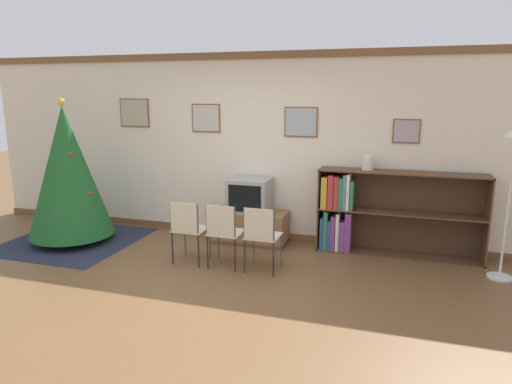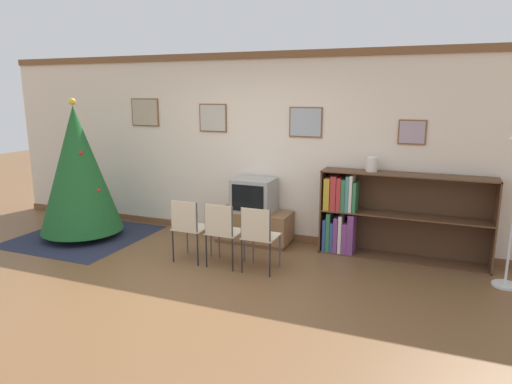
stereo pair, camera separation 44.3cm
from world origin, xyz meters
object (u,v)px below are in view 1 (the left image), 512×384
tv_console (250,227)px  folding_chair_right (261,235)px  folding_chair_left (188,228)px  folding_chair_center (224,231)px  television (250,195)px  bookshelf (367,213)px  christmas_tree (67,172)px  vase (368,162)px

tv_console → folding_chair_right: bearing=-65.2°
folding_chair_left → folding_chair_center: same height
television → bookshelf: (1.63, 0.08, -0.15)m
bookshelf → tv_console: bearing=-177.1°
folding_chair_right → christmas_tree: bearing=174.1°
folding_chair_center → folding_chair_right: (0.48, 0.00, 0.00)m
folding_chair_center → television: bearing=90.0°
television → bookshelf: size_ratio=0.27×
vase → folding_chair_center: bearing=-144.4°
christmas_tree → vase: 4.20m
bookshelf → folding_chair_right: bearing=-135.7°
christmas_tree → folding_chair_center: christmas_tree is taller
folding_chair_left → bookshelf: bookshelf is taller
folding_chair_right → vase: bearing=45.6°
television → folding_chair_left: (-0.48, -1.04, -0.23)m
television → tv_console: bearing=90.0°
tv_console → bookshelf: bookshelf is taller
folding_chair_left → folding_chair_center: (0.48, 0.00, 0.00)m
tv_console → folding_chair_left: folding_chair_left is taller
tv_console → folding_chair_left: (-0.48, -1.04, 0.24)m
christmas_tree → folding_chair_left: 2.12m
vase → folding_chair_left: bearing=-151.2°
christmas_tree → television: bearing=16.3°
folding_chair_center → vase: 2.12m
television → vase: (1.61, 0.11, 0.53)m
television → folding_chair_right: (0.48, -1.04, -0.23)m
folding_chair_left → folding_chair_center: bearing=0.0°
tv_console → television: (-0.00, -0.00, 0.47)m
tv_console → vase: vase is taller
folding_chair_right → television: bearing=114.9°
tv_console → vase: size_ratio=5.49×
tv_console → television: bearing=-90.0°
television → bookshelf: bookshelf is taller
christmas_tree → bookshelf: size_ratio=0.96×
folding_chair_left → folding_chair_right: size_ratio=1.00×
folding_chair_right → folding_chair_center: bearing=180.0°
christmas_tree → folding_chair_right: bearing=-5.9°
christmas_tree → bookshelf: bearing=11.1°
folding_chair_left → bookshelf: 2.40m
vase → tv_console: bearing=-176.1°
television → folding_chair_right: bearing=-65.1°
folding_chair_right → bookshelf: size_ratio=0.38×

